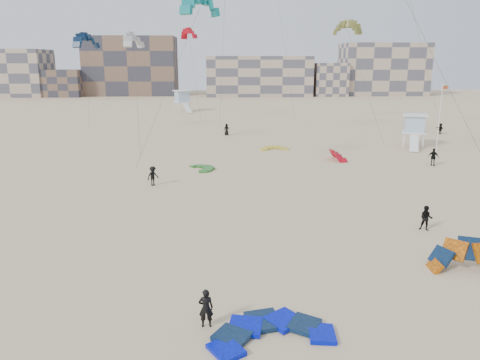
{
  "coord_description": "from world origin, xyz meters",
  "views": [
    {
      "loc": [
        -1.1,
        -19.45,
        10.36
      ],
      "look_at": [
        -0.19,
        6.0,
        3.91
      ],
      "focal_mm": 35.0,
      "sensor_mm": 36.0,
      "label": 1
    }
  ],
  "objects_px": {
    "kite_ground_orange": "(469,272)",
    "lifeguard_tower_near": "(414,131)",
    "kite_ground_blue": "(271,337)",
    "kitesurfer_main": "(206,308)"
  },
  "relations": [
    {
      "from": "kite_ground_orange",
      "to": "lifeguard_tower_near",
      "type": "distance_m",
      "value": 37.32
    },
    {
      "from": "kite_ground_blue",
      "to": "lifeguard_tower_near",
      "type": "bearing_deg",
      "value": 48.21
    },
    {
      "from": "kite_ground_blue",
      "to": "kitesurfer_main",
      "type": "relative_size",
      "value": 2.84
    },
    {
      "from": "kite_ground_blue",
      "to": "kite_ground_orange",
      "type": "height_order",
      "value": "kite_ground_orange"
    },
    {
      "from": "kite_ground_orange",
      "to": "kitesurfer_main",
      "type": "height_order",
      "value": "kite_ground_orange"
    },
    {
      "from": "kite_ground_blue",
      "to": "kitesurfer_main",
      "type": "bearing_deg",
      "value": 148.35
    },
    {
      "from": "kite_ground_blue",
      "to": "lifeguard_tower_near",
      "type": "height_order",
      "value": "lifeguard_tower_near"
    },
    {
      "from": "kite_ground_blue",
      "to": "kitesurfer_main",
      "type": "height_order",
      "value": "kitesurfer_main"
    },
    {
      "from": "kitesurfer_main",
      "to": "kite_ground_blue",
      "type": "bearing_deg",
      "value": 160.41
    },
    {
      "from": "kite_ground_orange",
      "to": "kitesurfer_main",
      "type": "xyz_separation_m",
      "value": [
        -13.15,
        -4.54,
        0.82
      ]
    }
  ]
}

